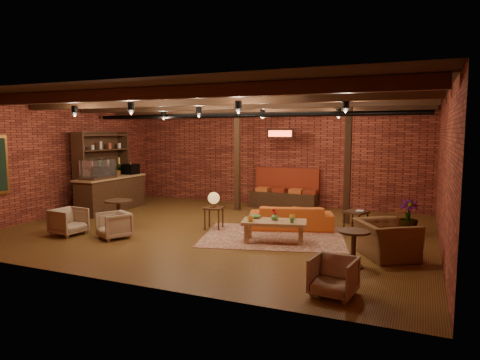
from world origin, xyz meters
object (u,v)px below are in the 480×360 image
at_px(armchair_b, 114,224).
at_px(side_table_book, 356,213).
at_px(round_table_left, 118,209).
at_px(armchair_right, 386,234).
at_px(side_table_lamp, 214,201).
at_px(round_table_right, 354,243).
at_px(coffee_table, 274,223).
at_px(plant_tall, 410,183).
at_px(armchair_a, 69,220).
at_px(armchair_far, 334,275).
at_px(sofa, 291,217).

bearing_deg(armchair_b, side_table_book, 55.84).
relative_size(round_table_left, armchair_right, 0.66).
relative_size(side_table_lamp, round_table_right, 1.38).
height_order(coffee_table, armchair_right, armchair_right).
relative_size(armchair_right, round_table_right, 1.62).
height_order(armchair_right, plant_tall, plant_tall).
height_order(armchair_b, round_table_right, round_table_right).
xyz_separation_m(coffee_table, side_table_book, (1.54, 1.48, 0.08)).
height_order(side_table_lamp, round_table_right, side_table_lamp).
distance_m(round_table_left, armchair_a, 1.19).
height_order(coffee_table, round_table_right, coffee_table).
height_order(armchair_a, plant_tall, plant_tall).
distance_m(armchair_far, plant_tall, 4.81).
relative_size(coffee_table, armchair_far, 2.37).
bearing_deg(armchair_a, plant_tall, -59.82).
relative_size(sofa, armchair_a, 2.94).
height_order(side_table_lamp, armchair_b, side_table_lamp).
bearing_deg(plant_tall, round_table_left, -160.94).
bearing_deg(armchair_right, sofa, 23.80).
xyz_separation_m(round_table_left, armchair_a, (-0.65, -1.00, -0.14)).
distance_m(coffee_table, plant_tall, 3.46).
xyz_separation_m(coffee_table, round_table_right, (1.87, -1.11, 0.02)).
relative_size(armchair_a, side_table_book, 1.09).
bearing_deg(armchair_b, sofa, 64.14).
xyz_separation_m(side_table_lamp, armchair_right, (4.14, -0.93, -0.23)).
bearing_deg(armchair_right, armchair_b, 66.80).
bearing_deg(coffee_table, side_table_book, 43.96).
distance_m(armchair_right, side_table_book, 1.94).
distance_m(side_table_lamp, armchair_far, 4.85).
height_order(sofa, round_table_right, round_table_right).
relative_size(coffee_table, round_table_right, 2.27).
xyz_separation_m(sofa, plant_tall, (2.68, 0.68, 0.91)).
xyz_separation_m(armchair_far, plant_tall, (0.88, 4.64, 0.88)).
bearing_deg(coffee_table, armchair_b, -162.25).
bearing_deg(armchair_a, coffee_table, -69.05).
distance_m(armchair_b, round_table_right, 5.30).
bearing_deg(side_table_book, plant_tall, 26.53).
relative_size(armchair_far, plant_tall, 0.27).
bearing_deg(side_table_book, armchair_far, -86.37).
distance_m(sofa, plant_tall, 2.91).
xyz_separation_m(armchair_a, armchair_b, (1.20, 0.15, -0.02)).
height_order(side_table_lamp, side_table_book, side_table_lamp).
height_order(side_table_lamp, armchair_a, side_table_lamp).
bearing_deg(coffee_table, plant_tall, 37.48).
height_order(side_table_book, armchair_far, armchair_far).
xyz_separation_m(side_table_lamp, plant_tall, (4.46, 1.40, 0.50)).
bearing_deg(armchair_a, armchair_right, -76.20).
bearing_deg(round_table_left, armchair_b, -56.96).
relative_size(armchair_right, armchair_far, 1.70).
distance_m(side_table_lamp, armchair_a, 3.44).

